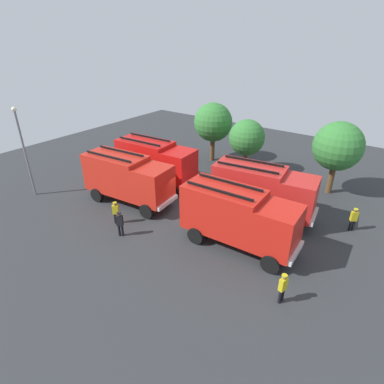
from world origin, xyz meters
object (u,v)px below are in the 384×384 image
at_px(fire_truck_0, 127,177).
at_px(firefighter_1, 216,171).
at_px(firefighter_2, 120,223).
at_px(lamppost, 23,146).
at_px(fire_truck_1, 239,216).
at_px(tree_2, 338,147).
at_px(firefighter_4, 283,287).
at_px(firefighter_3, 116,212).
at_px(fire_truck_3, 263,189).
at_px(traffic_cone_0, 172,165).
at_px(tree_1, 247,138).
at_px(tree_0, 213,123).
at_px(fire_truck_2, 155,160).
at_px(firefighter_0, 354,218).

relative_size(fire_truck_0, firefighter_1, 4.31).
height_order(firefighter_2, lamppost, lamppost).
distance_m(fire_truck_1, tree_2, 11.39).
bearing_deg(firefighter_4, firefighter_1, 150.03).
bearing_deg(fire_truck_0, firefighter_3, -65.68).
bearing_deg(firefighter_4, fire_truck_3, 136.97).
height_order(firefighter_4, traffic_cone_0, firefighter_4).
bearing_deg(firefighter_3, tree_2, -71.77).
bearing_deg(tree_1, tree_0, 167.99).
relative_size(fire_truck_2, fire_truck_3, 0.98).
xyz_separation_m(fire_truck_1, firefighter_1, (-6.23, 7.35, -1.19)).
bearing_deg(tree_1, fire_truck_1, -64.50).
distance_m(fire_truck_2, traffic_cone_0, 3.91).
bearing_deg(fire_truck_2, tree_2, 24.87).
distance_m(fire_truck_0, firefighter_2, 4.76).
relative_size(fire_truck_3, firefighter_2, 4.26).
bearing_deg(tree_1, tree_2, 3.00).
bearing_deg(firefighter_2, firefighter_3, -154.77).
distance_m(firefighter_1, tree_1, 4.18).
distance_m(tree_0, lamppost, 16.89).
relative_size(fire_truck_2, firefighter_2, 4.20).
bearing_deg(tree_2, fire_truck_0, -138.00).
bearing_deg(firefighter_3, firefighter_1, -43.75).
bearing_deg(firefighter_4, firefighter_3, -165.78).
bearing_deg(tree_0, firefighter_2, -80.00).
xyz_separation_m(fire_truck_3, firefighter_0, (5.78, 1.85, -1.23)).
bearing_deg(firefighter_2, lamppost, -121.80).
xyz_separation_m(fire_truck_3, firefighter_3, (-7.61, -6.87, -1.23)).
xyz_separation_m(firefighter_3, tree_0, (-1.28, 14.14, 3.03)).
relative_size(firefighter_3, traffic_cone_0, 2.35).
distance_m(fire_truck_0, traffic_cone_0, 7.60).
relative_size(firefighter_3, tree_2, 0.28).
height_order(fire_truck_0, firefighter_4, fire_truck_0).
distance_m(firefighter_4, tree_0, 19.70).
xyz_separation_m(firefighter_2, firefighter_4, (10.64, 0.76, -0.03)).
relative_size(fire_truck_0, tree_2, 1.25).
distance_m(firefighter_0, lamppost, 24.40).
relative_size(firefighter_3, lamppost, 0.23).
height_order(fire_truck_3, firefighter_1, fire_truck_3).
relative_size(fire_truck_1, lamppost, 1.02).
bearing_deg(fire_truck_0, firefighter_2, -56.21).
distance_m(firefighter_2, firefighter_3, 1.62).
bearing_deg(traffic_cone_0, firefighter_4, -33.37).
xyz_separation_m(firefighter_0, firefighter_3, (-13.39, -8.72, -0.01)).
xyz_separation_m(fire_truck_1, tree_2, (2.61, 10.93, 1.84)).
bearing_deg(firefighter_0, firefighter_3, -92.57).
relative_size(firefighter_0, firefighter_4, 0.97).
bearing_deg(fire_truck_1, fire_truck_3, 92.24).
bearing_deg(firefighter_0, tree_0, -145.91).
relative_size(fire_truck_0, fire_truck_2, 1.01).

